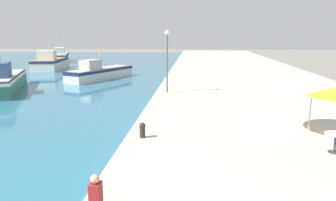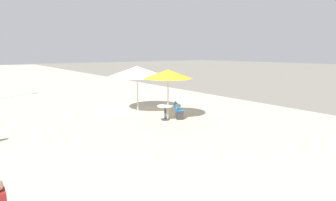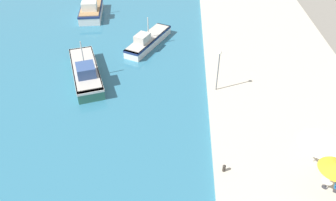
# 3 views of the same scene
# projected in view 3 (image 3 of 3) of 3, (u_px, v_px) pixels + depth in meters

# --- Properties ---
(water_basin) EXTENTS (56.00, 90.00, 0.04)m
(water_basin) POSITION_uv_depth(u_px,v_px,m) (12.00, 23.00, 48.28)
(water_basin) COLOR #2D6B84
(water_basin) RESTS_ON ground_plane
(quay_promenade) EXTENTS (16.00, 90.00, 0.54)m
(quay_promenade) POSITION_uv_depth(u_px,v_px,m) (258.00, 27.00, 46.77)
(quay_promenade) COLOR #BCB29E
(quay_promenade) RESTS_ON ground_plane
(fishing_boat_near) EXTENTS (6.00, 10.00, 4.50)m
(fishing_boat_near) POSITION_uv_depth(u_px,v_px,m) (86.00, 72.00, 36.18)
(fishing_boat_near) COLOR #33705B
(fishing_boat_near) RESTS_ON water_basin
(fishing_boat_mid) EXTENTS (5.53, 8.95, 3.82)m
(fishing_boat_mid) POSITION_uv_depth(u_px,v_px,m) (148.00, 40.00, 42.32)
(fishing_boat_mid) COLOR silver
(fishing_boat_mid) RESTS_ON water_basin
(fishing_boat_far) EXTENTS (4.18, 8.00, 4.63)m
(fishing_boat_far) POSITION_uv_depth(u_px,v_px,m) (91.00, 10.00, 49.78)
(fishing_boat_far) COLOR silver
(fishing_boat_far) RESTS_ON water_basin
(cafe_umbrella_pink) EXTENTS (2.43, 2.43, 2.55)m
(cafe_umbrella_pink) POSITION_uv_depth(u_px,v_px,m) (336.00, 167.00, 22.84)
(cafe_umbrella_pink) COLOR #B7B7B7
(cafe_umbrella_pink) RESTS_ON quay_promenade
(cafe_umbrella_white) EXTENTS (3.38, 3.38, 2.63)m
(cafe_umbrella_white) POSITION_uv_depth(u_px,v_px,m) (321.00, 141.00, 24.90)
(cafe_umbrella_white) COLOR #B7B7B7
(cafe_umbrella_white) RESTS_ON quay_promenade
(cafe_table) EXTENTS (0.80, 0.80, 0.74)m
(cafe_table) POSITION_uv_depth(u_px,v_px,m) (327.00, 183.00, 24.01)
(cafe_table) COLOR #333338
(cafe_table) RESTS_ON quay_promenade
(cafe_chair_left) EXTENTS (0.57, 0.55, 0.91)m
(cafe_chair_left) POSITION_uv_depth(u_px,v_px,m) (336.00, 188.00, 23.85)
(cafe_chair_left) COLOR #2D2D33
(cafe_chair_left) RESTS_ON quay_promenade
(mooring_bollard) EXTENTS (0.26, 0.26, 0.65)m
(mooring_bollard) POSITION_uv_depth(u_px,v_px,m) (224.00, 168.00, 25.35)
(mooring_bollard) COLOR #2D2823
(mooring_bollard) RESTS_ON quay_promenade
(lamppost) EXTENTS (0.36, 0.36, 4.56)m
(lamppost) POSITION_uv_depth(u_px,v_px,m) (219.00, 64.00, 32.26)
(lamppost) COLOR #565B60
(lamppost) RESTS_ON quay_promenade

